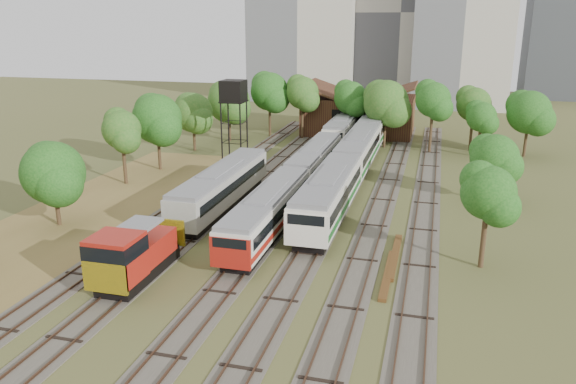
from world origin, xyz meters
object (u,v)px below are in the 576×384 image
(water_tower, at_px, (233,93))
(railcar_green_set, at_px, (358,152))
(railcar_red_set, at_px, (295,183))
(shunter_locomotive, at_px, (131,256))

(water_tower, bearing_deg, railcar_green_set, -2.69)
(water_tower, bearing_deg, railcar_red_set, -51.72)
(railcar_red_set, bearing_deg, water_tower, 128.28)
(railcar_green_set, bearing_deg, railcar_red_set, -106.64)
(railcar_red_set, distance_m, railcar_green_set, 13.97)
(railcar_green_set, bearing_deg, water_tower, 177.31)
(railcar_green_set, relative_size, water_tower, 5.37)
(railcar_red_set, height_order, water_tower, water_tower)
(railcar_red_set, bearing_deg, railcar_green_set, 73.36)
(water_tower, bearing_deg, shunter_locomotive, -81.28)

